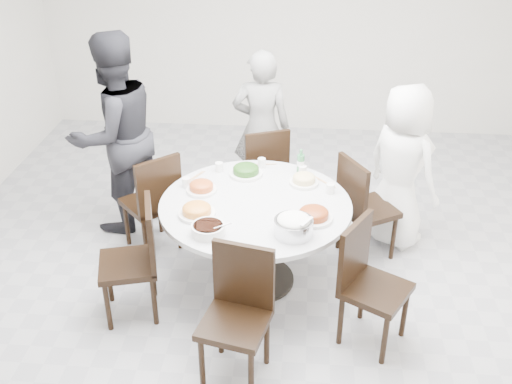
# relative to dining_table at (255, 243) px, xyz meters

# --- Properties ---
(floor) EXTENTS (6.00, 6.00, 0.01)m
(floor) POSITION_rel_dining_table_xyz_m (0.10, 0.26, -0.38)
(floor) COLOR #ABABB0
(floor) RESTS_ON ground
(wall_back) EXTENTS (6.00, 0.01, 2.80)m
(wall_back) POSITION_rel_dining_table_xyz_m (0.10, 3.26, 1.02)
(wall_back) COLOR silver
(wall_back) RESTS_ON ground
(dining_table) EXTENTS (1.50, 1.50, 0.75)m
(dining_table) POSITION_rel_dining_table_xyz_m (0.00, 0.00, 0.00)
(dining_table) COLOR silver
(dining_table) RESTS_ON floor
(chair_ne) EXTENTS (0.57, 0.57, 0.95)m
(chair_ne) POSITION_rel_dining_table_xyz_m (0.93, 0.48, 0.10)
(chair_ne) COLOR black
(chair_ne) RESTS_ON floor
(chair_n) EXTENTS (0.55, 0.55, 0.95)m
(chair_n) POSITION_rel_dining_table_xyz_m (-0.04, 1.09, 0.10)
(chair_n) COLOR black
(chair_n) RESTS_ON floor
(chair_nw) EXTENTS (0.59, 0.59, 0.95)m
(chair_nw) POSITION_rel_dining_table_xyz_m (-0.96, 0.43, 0.10)
(chair_nw) COLOR black
(chair_nw) RESTS_ON floor
(chair_sw) EXTENTS (0.52, 0.52, 0.95)m
(chair_sw) POSITION_rel_dining_table_xyz_m (-0.91, -0.48, 0.10)
(chair_sw) COLOR black
(chair_sw) RESTS_ON floor
(chair_s) EXTENTS (0.50, 0.50, 0.95)m
(chair_s) POSITION_rel_dining_table_xyz_m (-0.05, -1.05, 0.10)
(chair_s) COLOR black
(chair_s) RESTS_ON floor
(chair_se) EXTENTS (0.57, 0.57, 0.95)m
(chair_se) POSITION_rel_dining_table_xyz_m (0.90, -0.62, 0.10)
(chair_se) COLOR black
(chair_se) RESTS_ON floor
(diner_right) EXTENTS (0.84, 0.86, 1.49)m
(diner_right) POSITION_rel_dining_table_xyz_m (1.21, 0.73, 0.37)
(diner_right) COLOR white
(diner_right) RESTS_ON floor
(diner_middle) EXTENTS (0.59, 0.40, 1.56)m
(diner_middle) POSITION_rel_dining_table_xyz_m (-0.07, 1.41, 0.40)
(diner_middle) COLOR black
(diner_middle) RESTS_ON floor
(diner_left) EXTENTS (1.12, 1.14, 1.85)m
(diner_left) POSITION_rel_dining_table_xyz_m (-1.33, 0.79, 0.55)
(diner_left) COLOR black
(diner_left) RESTS_ON floor
(dish_greens) EXTENTS (0.28, 0.28, 0.07)m
(dish_greens) POSITION_rel_dining_table_xyz_m (-0.12, 0.46, 0.41)
(dish_greens) COLOR white
(dish_greens) RESTS_ON dining_table
(dish_pale) EXTENTS (0.24, 0.24, 0.06)m
(dish_pale) POSITION_rel_dining_table_xyz_m (0.37, 0.34, 0.41)
(dish_pale) COLOR white
(dish_pale) RESTS_ON dining_table
(dish_orange) EXTENTS (0.24, 0.24, 0.07)m
(dish_orange) POSITION_rel_dining_table_xyz_m (-0.45, 0.14, 0.41)
(dish_orange) COLOR white
(dish_orange) RESTS_ON dining_table
(dish_redbrown) EXTENTS (0.28, 0.28, 0.07)m
(dish_redbrown) POSITION_rel_dining_table_xyz_m (0.45, -0.20, 0.41)
(dish_redbrown) COLOR white
(dish_redbrown) RESTS_ON dining_table
(dish_tofu) EXTENTS (0.28, 0.28, 0.07)m
(dish_tofu) POSITION_rel_dining_table_xyz_m (-0.42, -0.22, 0.41)
(dish_tofu) COLOR white
(dish_tofu) RESTS_ON dining_table
(rice_bowl) EXTENTS (0.28, 0.28, 0.12)m
(rice_bowl) POSITION_rel_dining_table_xyz_m (0.31, -0.42, 0.44)
(rice_bowl) COLOR silver
(rice_bowl) RESTS_ON dining_table
(soup_bowl) EXTENTS (0.24, 0.24, 0.07)m
(soup_bowl) POSITION_rel_dining_table_xyz_m (-0.30, -0.46, 0.41)
(soup_bowl) COLOR white
(soup_bowl) RESTS_ON dining_table
(beverage_bottle) EXTENTS (0.06, 0.06, 0.22)m
(beverage_bottle) POSITION_rel_dining_table_xyz_m (0.34, 0.54, 0.48)
(beverage_bottle) COLOR #307A44
(beverage_bottle) RESTS_ON dining_table
(tea_cups) EXTENTS (0.07, 0.07, 0.08)m
(tea_cups) POSITION_rel_dining_table_xyz_m (-0.03, 0.63, 0.42)
(tea_cups) COLOR white
(tea_cups) RESTS_ON dining_table
(chopsticks) EXTENTS (0.24, 0.04, 0.01)m
(chopsticks) POSITION_rel_dining_table_xyz_m (0.01, 0.66, 0.38)
(chopsticks) COLOR tan
(chopsticks) RESTS_ON dining_table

